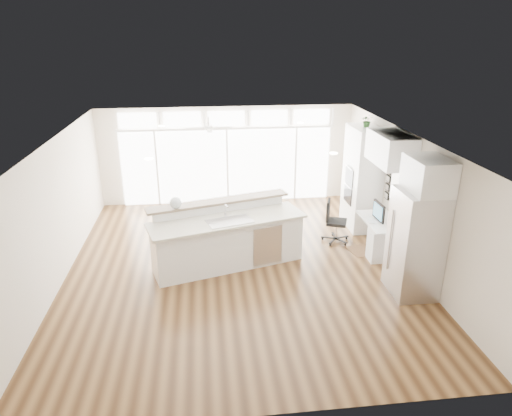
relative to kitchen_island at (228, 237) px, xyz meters
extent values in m
cube|color=#422814|center=(0.22, -0.10, -0.65)|extent=(7.00, 8.00, 0.02)
cube|color=white|center=(0.22, -0.10, 2.06)|extent=(7.00, 8.00, 0.02)
cube|color=beige|center=(0.22, 3.90, 0.71)|extent=(7.00, 0.04, 2.70)
cube|color=beige|center=(0.22, -4.10, 0.71)|extent=(7.00, 0.04, 2.70)
cube|color=beige|center=(-3.28, -0.10, 0.71)|extent=(0.04, 8.00, 2.70)
cube|color=beige|center=(3.72, -0.10, 0.71)|extent=(0.04, 8.00, 2.70)
cube|color=white|center=(0.22, 3.84, 0.41)|extent=(5.80, 0.06, 2.08)
cube|color=white|center=(0.22, 3.84, 1.74)|extent=(5.90, 0.06, 0.40)
cube|color=white|center=(3.68, 0.20, 0.91)|extent=(0.04, 0.85, 0.85)
cube|color=white|center=(-0.28, 2.70, 1.84)|extent=(1.16, 1.16, 0.32)
cube|color=white|center=(0.22, 0.10, 2.04)|extent=(3.40, 3.00, 0.02)
cube|color=white|center=(3.39, 1.70, 0.61)|extent=(0.64, 1.20, 2.50)
cube|color=white|center=(3.35, 0.20, -0.26)|extent=(0.72, 1.30, 0.76)
cube|color=white|center=(3.39, 0.20, 1.71)|extent=(0.64, 1.30, 0.64)
cube|color=silver|center=(3.33, -1.45, 0.36)|extent=(0.76, 0.90, 2.00)
cube|color=white|center=(3.39, -1.45, 1.66)|extent=(0.64, 0.90, 0.60)
cube|color=black|center=(3.68, 0.82, 0.76)|extent=(0.06, 0.22, 0.80)
cube|color=white|center=(0.00, 0.00, 0.00)|extent=(3.42, 2.06, 1.27)
cube|color=#3B2212|center=(3.14, 0.31, -0.63)|extent=(0.89, 0.71, 0.01)
cube|color=black|center=(2.56, 0.84, -0.14)|extent=(0.65, 0.63, 0.99)
sphere|color=silver|center=(-1.02, 0.12, 0.76)|extent=(0.31, 0.31, 0.24)
cube|color=black|center=(3.27, 0.20, 0.34)|extent=(0.11, 0.53, 0.44)
cube|color=white|center=(3.10, 0.20, 0.13)|extent=(0.17, 0.34, 0.02)
imported|color=#2E632A|center=(3.39, 1.70, 1.98)|extent=(0.28, 0.31, 0.24)
camera|label=1|loc=(-0.42, -8.54, 3.98)|focal=32.00mm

